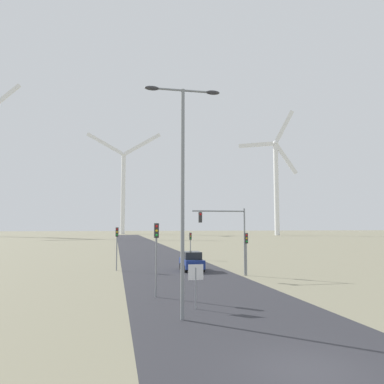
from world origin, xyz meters
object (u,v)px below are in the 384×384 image
wind_turbine_left (123,183)px  traffic_light_post_mid_right (190,240)px  stop_sign_near (196,278)px  traffic_light_post_near_left (156,243)px  wind_turbine_center (276,178)px  traffic_light_mast_overhead (226,227)px  car_approaching (192,261)px  traffic_light_post_near_right (246,244)px  traffic_light_post_mid_left (117,239)px  streetlamp (183,173)px

wind_turbine_left → traffic_light_post_mid_right: bearing=-87.8°
wind_turbine_left → stop_sign_near: bearing=-89.9°
traffic_light_post_near_left → wind_turbine_center: wind_turbine_center is taller
traffic_light_mast_overhead → car_approaching: (-2.21, 4.18, -3.27)m
traffic_light_mast_overhead → wind_turbine_center: (62.25, 126.81, 21.73)m
traffic_light_post_near_right → traffic_light_mast_overhead: 2.33m
traffic_light_post_mid_left → car_approaching: bearing=-13.1°
traffic_light_post_near_right → traffic_light_mast_overhead: size_ratio=0.63×
wind_turbine_center → streetlamp: bearing=-116.0°
car_approaching → traffic_light_mast_overhead: bearing=-62.2°
traffic_light_mast_overhead → wind_turbine_left: wind_turbine_left is taller
traffic_light_post_near_left → wind_turbine_left: bearing=89.6°
traffic_light_post_near_left → wind_turbine_center: (69.25, 135.18, 22.66)m
streetlamp → traffic_light_post_mid_right: 31.16m
traffic_light_post_mid_left → traffic_light_post_mid_right: bearing=47.7°
wind_turbine_center → wind_turbine_left: bearing=151.1°
traffic_light_post_near_right → traffic_light_mast_overhead: (-1.79, 0.09, 1.50)m
traffic_light_post_near_right → wind_turbine_left: (-7.53, 164.38, 23.57)m
streetlamp → traffic_light_post_mid_right: (6.45, 30.18, -4.31)m
traffic_light_post_near_right → traffic_light_post_mid_right: 16.27m
traffic_light_post_near_left → traffic_light_post_near_right: traffic_light_post_near_left is taller
streetlamp → wind_turbine_left: (0.65, 178.38, 19.44)m
streetlamp → stop_sign_near: size_ratio=4.77×
stop_sign_near → traffic_light_post_near_left: (-1.68, 3.66, 1.66)m
traffic_light_post_near_right → wind_turbine_left: size_ratio=0.07×
streetlamp → wind_turbine_left: wind_turbine_left is taller
streetlamp → traffic_light_post_near_left: bearing=96.0°
car_approaching → wind_turbine_center: (64.46, 122.63, 25.01)m
streetlamp → traffic_light_mast_overhead: size_ratio=1.88×
traffic_light_post_near_left → traffic_light_mast_overhead: traffic_light_mast_overhead is taller
streetlamp → traffic_light_post_mid_right: bearing=77.9°
stop_sign_near → traffic_light_post_mid_left: bearing=102.6°
traffic_light_mast_overhead → traffic_light_post_mid_left: bearing=147.9°
traffic_light_post_mid_right → wind_turbine_center: size_ratio=0.06×
stop_sign_near → wind_turbine_left: size_ratio=0.04×
traffic_light_post_near_left → traffic_light_post_mid_right: 25.46m
wind_turbine_center → stop_sign_near: bearing=-115.9°
stop_sign_near → streetlamp: bearing=-117.6°
traffic_light_post_mid_left → traffic_light_mast_overhead: bearing=-32.1°
stop_sign_near → car_approaching: bearing=79.1°
stop_sign_near → wind_turbine_center: size_ratio=0.04×
streetlamp → stop_sign_near: streetlamp is taller
wind_turbine_left → wind_turbine_center: size_ratio=0.93×
stop_sign_near → traffic_light_mast_overhead: size_ratio=0.39×
traffic_light_post_mid_left → traffic_light_post_near_left: bearing=-80.8°
car_approaching → wind_turbine_center: 140.78m
stop_sign_near → wind_turbine_center: (67.57, 138.84, 24.32)m
streetlamp → car_approaching: 19.66m
traffic_light_post_mid_left → car_approaching: traffic_light_post_mid_left is taller
stop_sign_near → traffic_light_post_mid_left: (-3.98, 17.86, 1.44)m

